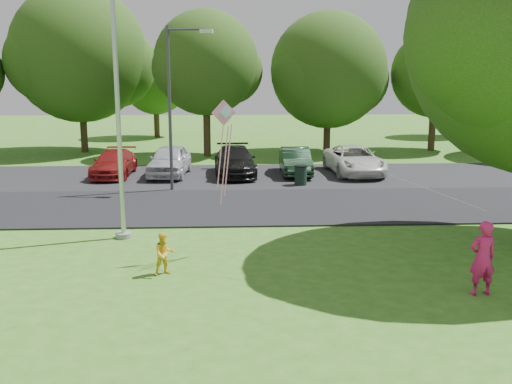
{
  "coord_description": "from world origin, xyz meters",
  "views": [
    {
      "loc": [
        -0.25,
        -12.03,
        4.9
      ],
      "look_at": [
        0.51,
        4.0,
        1.6
      ],
      "focal_mm": 40.0,
      "sensor_mm": 36.0,
      "label": 1
    }
  ],
  "objects_px": {
    "flagpole": "(117,101)",
    "child_yellow": "(164,254)",
    "street_lamp": "(176,94)",
    "woman": "(483,258)",
    "kite": "(228,130)",
    "trash_can": "(301,176)"
  },
  "relations": [
    {
      "from": "flagpole",
      "to": "child_yellow",
      "type": "bearing_deg",
      "value": -64.43
    },
    {
      "from": "street_lamp",
      "to": "child_yellow",
      "type": "distance_m",
      "value": 11.14
    },
    {
      "from": "flagpole",
      "to": "woman",
      "type": "bearing_deg",
      "value": -29.51
    },
    {
      "from": "flagpole",
      "to": "street_lamp",
      "type": "height_order",
      "value": "flagpole"
    },
    {
      "from": "woman",
      "to": "kite",
      "type": "xyz_separation_m",
      "value": [
        -5.68,
        3.04,
        2.62
      ]
    },
    {
      "from": "flagpole",
      "to": "kite",
      "type": "relative_size",
      "value": 1.63
    },
    {
      "from": "flagpole",
      "to": "trash_can",
      "type": "height_order",
      "value": "flagpole"
    },
    {
      "from": "flagpole",
      "to": "street_lamp",
      "type": "xyz_separation_m",
      "value": [
        1.06,
        7.16,
        -0.02
      ]
    },
    {
      "from": "flagpole",
      "to": "child_yellow",
      "type": "distance_m",
      "value": 5.21
    },
    {
      "from": "flagpole",
      "to": "kite",
      "type": "distance_m",
      "value": 3.87
    },
    {
      "from": "street_lamp",
      "to": "trash_can",
      "type": "xyz_separation_m",
      "value": [
        5.4,
        0.84,
        -3.67
      ]
    },
    {
      "from": "kite",
      "to": "child_yellow",
      "type": "bearing_deg",
      "value": -160.64
    },
    {
      "from": "trash_can",
      "to": "child_yellow",
      "type": "bearing_deg",
      "value": -113.04
    },
    {
      "from": "street_lamp",
      "to": "woman",
      "type": "bearing_deg",
      "value": -50.19
    },
    {
      "from": "street_lamp",
      "to": "woman",
      "type": "relative_size",
      "value": 3.99
    },
    {
      "from": "woman",
      "to": "child_yellow",
      "type": "distance_m",
      "value": 7.5
    },
    {
      "from": "trash_can",
      "to": "kite",
      "type": "distance_m",
      "value": 10.94
    },
    {
      "from": "kite",
      "to": "woman",
      "type": "bearing_deg",
      "value": -48.88
    },
    {
      "from": "child_yellow",
      "to": "kite",
      "type": "height_order",
      "value": "kite"
    },
    {
      "from": "street_lamp",
      "to": "kite",
      "type": "xyz_separation_m",
      "value": [
        2.18,
        -9.16,
        -0.66
      ]
    },
    {
      "from": "woman",
      "to": "kite",
      "type": "bearing_deg",
      "value": -34.0
    },
    {
      "from": "child_yellow",
      "to": "flagpole",
      "type": "bearing_deg",
      "value": 94.08
    }
  ]
}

